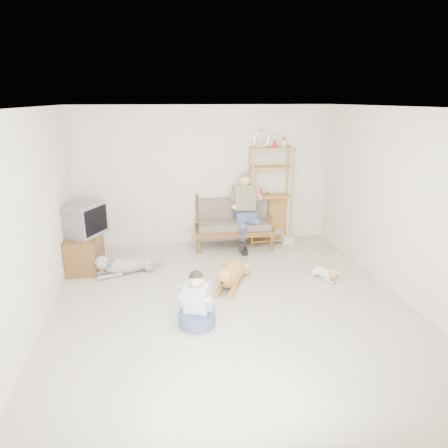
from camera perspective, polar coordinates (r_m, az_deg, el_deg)
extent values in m
plane|color=beige|center=(5.73, 1.18, -11.83)|extent=(5.50, 5.50, 0.00)
plane|color=white|center=(5.00, 1.38, 16.30)|extent=(5.50, 5.50, 0.00)
plane|color=beige|center=(7.85, -2.69, 6.78)|extent=(5.00, 0.00, 5.00)
plane|color=beige|center=(2.77, 12.84, -14.58)|extent=(5.00, 0.00, 5.00)
plane|color=beige|center=(5.33, -26.14, -0.18)|extent=(0.00, 5.50, 5.50)
plane|color=beige|center=(6.18, 24.65, 2.27)|extent=(0.00, 5.50, 5.50)
cube|color=brown|center=(7.81, 1.41, -0.84)|extent=(1.55, 0.82, 0.10)
cube|color=#736757|center=(7.78, 1.42, -0.03)|extent=(1.43, 0.71, 0.13)
cube|color=#736757|center=(7.94, 1.09, 2.10)|extent=(1.39, 0.24, 0.45)
cylinder|color=brown|center=(7.94, 1.01, 3.60)|extent=(1.40, 0.17, 0.05)
cylinder|color=brown|center=(7.49, -3.40, -3.29)|extent=(0.07, 0.07, 0.30)
cylinder|color=brown|center=(7.95, -3.96, 0.41)|extent=(0.07, 0.07, 0.95)
cylinder|color=brown|center=(7.77, 6.92, -2.63)|extent=(0.07, 0.07, 0.30)
cylinder|color=brown|center=(8.21, 5.80, 0.91)|extent=(0.07, 0.07, 0.95)
cube|color=#485485|center=(7.77, 3.02, 1.15)|extent=(0.39, 0.38, 0.20)
cube|color=#787554|center=(7.78, 2.90, 3.79)|extent=(0.41, 0.28, 0.52)
sphere|color=tan|center=(7.67, 2.99, 6.25)|extent=(0.21, 0.21, 0.21)
sphere|color=#55504B|center=(7.68, 2.96, 6.57)|extent=(0.19, 0.19, 0.19)
cylinder|color=red|center=(7.60, 5.25, 4.71)|extent=(0.07, 0.07, 0.09)
cube|color=#BD8A3B|center=(7.83, 6.85, 10.69)|extent=(0.81, 0.33, 0.03)
torus|color=silver|center=(7.76, 5.35, 11.90)|extent=(0.33, 0.05, 0.33)
cone|color=red|center=(7.84, 7.25, 11.38)|extent=(0.11, 0.11, 0.17)
cylinder|color=#BD8A3B|center=(7.75, 4.12, 3.64)|extent=(0.04, 0.04, 1.91)
cylinder|color=#BD8A3B|center=(8.04, 3.58, 4.16)|extent=(0.04, 0.04, 1.91)
cylinder|color=#BD8A3B|center=(7.97, 9.65, 3.83)|extent=(0.04, 0.04, 1.91)
cylinder|color=#BD8A3B|center=(8.26, 8.94, 4.34)|extent=(0.04, 0.04, 1.91)
cube|color=white|center=(8.19, 9.12, -2.23)|extent=(0.23, 0.17, 0.14)
cube|color=brown|center=(7.26, -19.23, -3.71)|extent=(0.54, 0.92, 0.60)
cube|color=brown|center=(7.11, -21.40, -4.41)|extent=(0.04, 0.40, 0.50)
cube|color=brown|center=(7.51, -20.79, -3.18)|extent=(0.04, 0.40, 0.50)
cube|color=slate|center=(7.10, -19.51, 0.68)|extent=(0.78, 0.83, 0.55)
cube|color=black|center=(6.94, -17.83, 0.47)|extent=(0.30, 0.49, 0.44)
cube|color=silver|center=(8.03, -11.45, -1.04)|extent=(0.12, 0.02, 0.08)
ellipsoid|color=#BC7E41|center=(6.43, 1.27, -6.93)|extent=(0.71, 0.99, 0.30)
sphere|color=#BC7E41|center=(6.17, 0.62, -7.81)|extent=(0.30, 0.30, 0.30)
sphere|color=#BC7E41|center=(5.91, 0.04, -7.63)|extent=(0.23, 0.23, 0.23)
ellipsoid|color=#BC7E41|center=(5.83, -0.23, -8.26)|extent=(0.16, 0.19, 0.09)
cylinder|color=#BC7E41|center=(6.88, 2.22, -6.04)|extent=(0.08, 0.38, 0.05)
ellipsoid|color=#BC7E41|center=(5.95, -0.66, -7.45)|extent=(0.08, 0.09, 0.12)
ellipsoid|color=#BC7E41|center=(5.91, 0.87, -7.62)|extent=(0.08, 0.09, 0.12)
ellipsoid|color=silver|center=(6.93, -13.06, -5.67)|extent=(0.92, 0.55, 0.26)
sphere|color=silver|center=(6.88, -15.19, -5.88)|extent=(0.26, 0.26, 0.26)
sphere|color=silver|center=(6.80, -17.07, -5.29)|extent=(0.23, 0.23, 0.23)
ellipsoid|color=silver|center=(6.79, -17.90, -5.60)|extent=(0.18, 0.14, 0.09)
cylinder|color=silver|center=(7.07, -9.59, -5.68)|extent=(0.30, 0.25, 0.04)
ellipsoid|color=silver|center=(6.87, -17.01, -5.03)|extent=(0.08, 0.07, 0.11)
ellipsoid|color=silver|center=(6.73, -16.75, -5.50)|extent=(0.08, 0.07, 0.11)
ellipsoid|color=silver|center=(6.77, 14.01, -6.78)|extent=(0.32, 0.45, 0.16)
sphere|color=silver|center=(6.69, 14.76, -7.05)|extent=(0.16, 0.16, 0.16)
sphere|color=tan|center=(6.60, 15.44, -6.80)|extent=(0.15, 0.15, 0.15)
ellipsoid|color=tan|center=(6.57, 15.84, -7.10)|extent=(0.10, 0.12, 0.06)
cylinder|color=silver|center=(6.92, 12.80, -6.58)|extent=(0.13, 0.14, 0.03)
cone|color=tan|center=(6.56, 15.06, -6.51)|extent=(0.04, 0.04, 0.05)
cone|color=tan|center=(6.63, 15.69, -6.31)|extent=(0.04, 0.04, 0.05)
torus|color=red|center=(6.62, 15.30, -6.82)|extent=(0.14, 0.14, 0.02)
cylinder|color=#485485|center=(5.31, -3.88, -13.35)|extent=(0.48, 0.48, 0.17)
cube|color=silver|center=(5.19, -3.97, -10.54)|extent=(0.36, 0.30, 0.37)
sphere|color=tan|center=(5.05, -4.00, -8.04)|extent=(0.20, 0.20, 0.20)
sphere|color=black|center=(5.05, -4.02, -7.65)|extent=(0.18, 0.18, 0.18)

